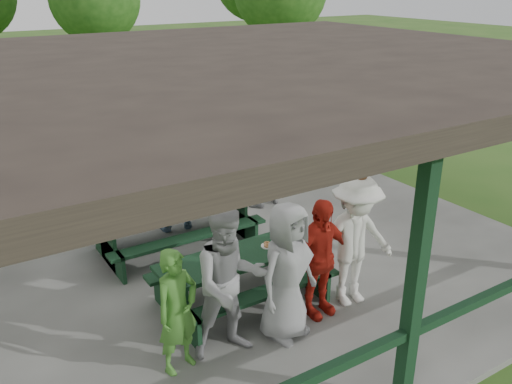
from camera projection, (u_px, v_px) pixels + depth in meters
ground at (228, 263)px, 8.90m from camera, size 90.00×90.00×0.00m
concrete_slab at (228, 261)px, 8.88m from camera, size 10.00×8.00×0.10m
pavilion_structure at (224, 68)px, 7.72m from camera, size 10.60×8.60×3.24m
picnic_table_near at (242, 272)px, 7.52m from camera, size 2.37×1.39×0.75m
picnic_table_far at (176, 222)px, 9.04m from camera, size 2.68×1.39×0.75m
table_setting at (238, 251)px, 7.42m from camera, size 2.28×0.45×0.10m
contestant_green at (177, 311)px, 6.12m from camera, size 0.64×0.50×1.54m
contestant_grey_left at (230, 283)px, 6.32m from camera, size 1.05×0.88×1.92m
contestant_grey_mid at (287, 272)px, 6.66m from camera, size 1.01×0.79×1.82m
contestant_red at (319, 259)px, 7.12m from camera, size 1.00×0.46×1.68m
contestant_white_fedora at (355, 241)px, 7.35m from camera, size 1.29×0.84×1.94m
spectator_lblue at (174, 186)px, 9.63m from camera, size 1.57×0.75×1.63m
spectator_blue at (79, 193)px, 9.34m from camera, size 0.64×0.47×1.64m
spectator_grey at (259, 164)px, 10.62m from camera, size 0.89×0.73×1.71m
pickup_truck at (203, 107)px, 16.20m from camera, size 5.78×3.34×1.52m
farm_trailer at (39, 120)px, 14.92m from camera, size 4.12×2.35×1.43m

